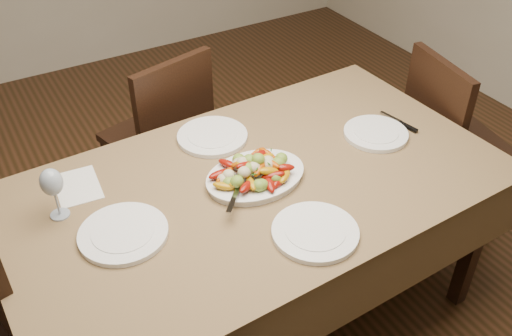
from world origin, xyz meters
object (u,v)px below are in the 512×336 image
object	(u,v)px
plate_left	(123,234)
plate_right	(376,134)
chair_right	(459,144)
chair_far	(156,136)
wine_glass	(54,192)
serving_platter	(255,178)
plate_far	(212,137)
plate_near	(315,232)
dining_table	(256,254)

from	to	relation	value
plate_left	plate_right	xyz separation A→B (m)	(1.09, 0.04, 0.00)
chair_right	plate_right	size ratio (longest dim) A/B	3.65
plate_left	chair_right	bearing A→B (deg)	2.83
chair_far	wine_glass	size ratio (longest dim) A/B	4.64
chair_far	wine_glass	distance (m)	0.99
serving_platter	plate_far	bearing A→B (deg)	92.17
plate_far	plate_near	distance (m)	0.67
plate_left	plate_near	xyz separation A→B (m)	(0.54, -0.31, 0.00)
wine_glass	dining_table	bearing A→B (deg)	-14.99
plate_near	serving_platter	bearing A→B (deg)	93.97
serving_platter	wine_glass	distance (m)	0.70
chair_right	plate_far	size ratio (longest dim) A/B	3.34
plate_near	wine_glass	size ratio (longest dim) A/B	1.40
serving_platter	plate_left	distance (m)	0.52
dining_table	wine_glass	xyz separation A→B (m)	(-0.67, 0.18, 0.48)
chair_far	plate_far	bearing A→B (deg)	81.55
plate_near	plate_left	bearing A→B (deg)	150.12
plate_right	wine_glass	xyz separation A→B (m)	(-1.24, 0.17, 0.09)
chair_far	plate_near	size ratio (longest dim) A/B	3.31
dining_table	plate_near	distance (m)	0.51
plate_left	wine_glass	xyz separation A→B (m)	(-0.15, 0.20, 0.09)
serving_platter	plate_right	size ratio (longest dim) A/B	1.42
chair_far	plate_left	distance (m)	1.04
chair_right	wine_glass	xyz separation A→B (m)	(-1.85, 0.12, 0.39)
wine_glass	serving_platter	bearing A→B (deg)	-14.32
dining_table	chair_right	bearing A→B (deg)	2.84
plate_right	wine_glass	distance (m)	1.26
plate_far	wine_glass	xyz separation A→B (m)	(-0.66, -0.15, 0.09)
chair_right	plate_far	bearing A→B (deg)	86.74
plate_far	chair_right	bearing A→B (deg)	-12.92
plate_near	plate_far	bearing A→B (deg)	93.10
chair_far	plate_far	distance (m)	0.61
wine_glass	chair_far	bearing A→B (deg)	48.99
plate_left	chair_far	bearing A→B (deg)	63.36
chair_far	plate_right	size ratio (longest dim) A/B	3.65
chair_far	wine_glass	world-z (taller)	wine_glass
serving_platter	chair_right	bearing A→B (deg)	2.46
plate_near	wine_glass	xyz separation A→B (m)	(-0.69, 0.52, 0.09)
chair_far	serving_platter	distance (m)	0.91
chair_far	chair_right	world-z (taller)	same
plate_far	wine_glass	bearing A→B (deg)	-166.95
plate_left	plate_right	distance (m)	1.09
dining_table	wine_glass	bearing A→B (deg)	165.01
plate_right	plate_near	distance (m)	0.65
dining_table	plate_far	size ratio (longest dim) A/B	6.46
dining_table	chair_right	xyz separation A→B (m)	(1.18, 0.06, 0.10)
wine_glass	plate_far	bearing A→B (deg)	13.05
chair_right	serving_platter	world-z (taller)	chair_right
plate_far	plate_near	bearing A→B (deg)	-86.90
dining_table	chair_right	size ratio (longest dim) A/B	1.94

